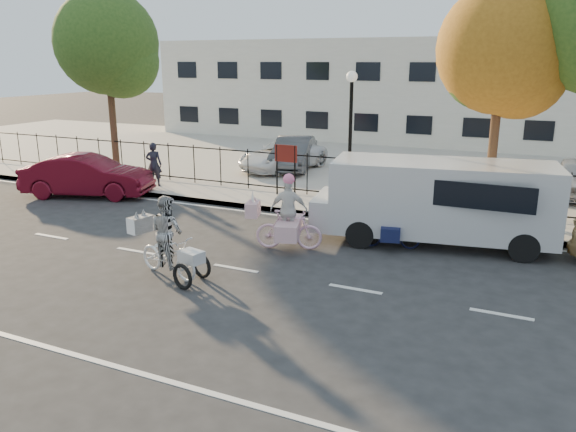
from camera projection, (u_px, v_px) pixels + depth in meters
The scene contains 19 objects.
ground at pixel (236, 268), 13.43m from camera, with size 120.00×120.00×0.00m, color #333334.
road_markings at pixel (236, 268), 13.43m from camera, with size 60.00×9.52×0.01m, color silver, non-canonical shape.
curb at pixel (315, 215), 17.82m from camera, with size 60.00×0.10×0.15m, color #A8A399.
sidewalk at pixel (327, 207), 18.74m from camera, with size 60.00×2.20×0.15m, color #A8A399.
parking_lot at pixel (395, 164), 26.52m from camera, with size 60.00×15.60×0.15m, color #A8A399.
iron_fence at pixel (339, 177), 19.48m from camera, with size 58.00×0.06×1.50m, color black, non-canonical shape.
building at pixel (438, 91), 34.47m from camera, with size 34.00×10.00×6.00m, color silver.
lamppost at pixel (351, 114), 18.33m from camera, with size 0.36×0.36×4.33m.
street_sign at pixel (286, 160), 19.74m from camera, with size 0.85×0.06×1.80m.
zebra_trike at pixel (168, 245), 12.81m from camera, with size 2.22×1.22×1.90m.
unicorn_bike at pixel (287, 222), 14.63m from camera, with size 2.06×1.48×2.03m.
bull_bike at pixel (390, 224), 14.76m from camera, with size 1.79×1.25×1.61m.
white_van at pixel (437, 199), 15.00m from camera, with size 6.58×3.03×2.23m.
red_sedan at pixel (87, 176), 20.35m from camera, with size 1.60×4.59×1.51m, color #540917.
pedestrian at pixel (154, 164), 21.34m from camera, with size 0.61×0.40×1.67m, color black.
lot_car_b at pixel (283, 156), 24.58m from camera, with size 2.05×4.44×1.23m, color white.
lot_car_c at pixel (294, 153), 24.70m from camera, with size 1.49×4.26×1.41m, color #43454A.
tree_west at pixel (111, 48), 22.43m from camera, with size 4.11×4.11×7.54m.
tree_mid at pixel (507, 55), 16.47m from camera, with size 3.85×3.85×7.07m.
Camera 1 is at (6.43, -10.90, 4.82)m, focal length 35.00 mm.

